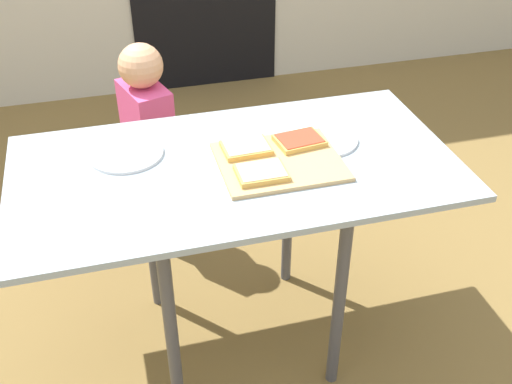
{
  "coord_description": "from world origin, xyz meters",
  "views": [
    {
      "loc": [
        -0.35,
        -1.52,
        1.75
      ],
      "look_at": [
        0.07,
        0.0,
        0.64
      ],
      "focal_mm": 43.23,
      "sensor_mm": 36.0,
      "label": 1
    }
  ],
  "objects_px": {
    "pizza_slice_far_left": "(246,148)",
    "child_left": "(149,136)",
    "dining_table": "(236,187)",
    "pizza_slice_near_left": "(261,172)",
    "plate_white_left": "(126,153)",
    "cutting_board": "(279,161)",
    "pizza_slice_far_right": "(299,140)",
    "plate_white_right": "(322,139)"
  },
  "relations": [
    {
      "from": "pizza_slice_far_right",
      "to": "pizza_slice_near_left",
      "type": "relative_size",
      "value": 1.09
    },
    {
      "from": "pizza_slice_far_right",
      "to": "pizza_slice_near_left",
      "type": "xyz_separation_m",
      "value": [
        -0.16,
        -0.15,
        0.0
      ]
    },
    {
      "from": "pizza_slice_far_left",
      "to": "pizza_slice_near_left",
      "type": "distance_m",
      "value": 0.15
    },
    {
      "from": "pizza_slice_far_left",
      "to": "plate_white_right",
      "type": "bearing_deg",
      "value": 4.33
    },
    {
      "from": "cutting_board",
      "to": "plate_white_right",
      "type": "relative_size",
      "value": 1.59
    },
    {
      "from": "dining_table",
      "to": "pizza_slice_near_left",
      "type": "relative_size",
      "value": 9.26
    },
    {
      "from": "pizza_slice_near_left",
      "to": "pizza_slice_far_right",
      "type": "bearing_deg",
      "value": 41.58
    },
    {
      "from": "plate_white_left",
      "to": "plate_white_right",
      "type": "xyz_separation_m",
      "value": [
        0.61,
        -0.07,
        0.0
      ]
    },
    {
      "from": "pizza_slice_near_left",
      "to": "plate_white_left",
      "type": "relative_size",
      "value": 0.63
    },
    {
      "from": "plate_white_left",
      "to": "child_left",
      "type": "distance_m",
      "value": 0.59
    },
    {
      "from": "cutting_board",
      "to": "plate_white_left",
      "type": "bearing_deg",
      "value": 158.96
    },
    {
      "from": "pizza_slice_near_left",
      "to": "plate_white_left",
      "type": "height_order",
      "value": "pizza_slice_near_left"
    },
    {
      "from": "pizza_slice_far_left",
      "to": "child_left",
      "type": "relative_size",
      "value": 0.16
    },
    {
      "from": "cutting_board",
      "to": "plate_white_right",
      "type": "height_order",
      "value": "cutting_board"
    },
    {
      "from": "plate_white_left",
      "to": "child_left",
      "type": "xyz_separation_m",
      "value": [
        0.11,
        0.52,
        -0.25
      ]
    },
    {
      "from": "pizza_slice_near_left",
      "to": "plate_white_left",
      "type": "xyz_separation_m",
      "value": [
        -0.37,
        0.24,
        -0.02
      ]
    },
    {
      "from": "pizza_slice_far_left",
      "to": "plate_white_right",
      "type": "relative_size",
      "value": 0.64
    },
    {
      "from": "pizza_slice_far_left",
      "to": "pizza_slice_near_left",
      "type": "relative_size",
      "value": 1.02
    },
    {
      "from": "cutting_board",
      "to": "plate_white_left",
      "type": "relative_size",
      "value": 1.59
    },
    {
      "from": "dining_table",
      "to": "child_left",
      "type": "height_order",
      "value": "child_left"
    },
    {
      "from": "dining_table",
      "to": "cutting_board",
      "type": "xyz_separation_m",
      "value": [
        0.13,
        -0.03,
        0.09
      ]
    },
    {
      "from": "pizza_slice_far_left",
      "to": "pizza_slice_far_right",
      "type": "distance_m",
      "value": 0.17
    },
    {
      "from": "pizza_slice_far_right",
      "to": "plate_white_left",
      "type": "bearing_deg",
      "value": 170.13
    },
    {
      "from": "dining_table",
      "to": "pizza_slice_near_left",
      "type": "height_order",
      "value": "pizza_slice_near_left"
    },
    {
      "from": "cutting_board",
      "to": "pizza_slice_far_right",
      "type": "distance_m",
      "value": 0.12
    },
    {
      "from": "pizza_slice_far_left",
      "to": "pizza_slice_far_right",
      "type": "bearing_deg",
      "value": -0.21
    },
    {
      "from": "dining_table",
      "to": "plate_white_left",
      "type": "height_order",
      "value": "plate_white_left"
    },
    {
      "from": "dining_table",
      "to": "pizza_slice_near_left",
      "type": "distance_m",
      "value": 0.15
    },
    {
      "from": "pizza_slice_far_left",
      "to": "child_left",
      "type": "height_order",
      "value": "child_left"
    },
    {
      "from": "pizza_slice_far_left",
      "to": "child_left",
      "type": "bearing_deg",
      "value": 111.98
    },
    {
      "from": "pizza_slice_far_right",
      "to": "plate_white_left",
      "type": "relative_size",
      "value": 0.68
    },
    {
      "from": "plate_white_left",
      "to": "child_left",
      "type": "bearing_deg",
      "value": 78.14
    },
    {
      "from": "child_left",
      "to": "plate_white_left",
      "type": "bearing_deg",
      "value": -101.86
    },
    {
      "from": "plate_white_right",
      "to": "child_left",
      "type": "distance_m",
      "value": 0.82
    },
    {
      "from": "cutting_board",
      "to": "plate_white_right",
      "type": "distance_m",
      "value": 0.2
    },
    {
      "from": "plate_white_right",
      "to": "child_left",
      "type": "relative_size",
      "value": 0.25
    },
    {
      "from": "cutting_board",
      "to": "child_left",
      "type": "height_order",
      "value": "child_left"
    },
    {
      "from": "cutting_board",
      "to": "pizza_slice_far_left",
      "type": "relative_size",
      "value": 2.47
    },
    {
      "from": "cutting_board",
      "to": "plate_white_left",
      "type": "distance_m",
      "value": 0.47
    },
    {
      "from": "pizza_slice_far_right",
      "to": "pizza_slice_near_left",
      "type": "height_order",
      "value": "same"
    },
    {
      "from": "pizza_slice_far_left",
      "to": "plate_white_left",
      "type": "bearing_deg",
      "value": 165.66
    },
    {
      "from": "cutting_board",
      "to": "pizza_slice_far_right",
      "type": "relative_size",
      "value": 2.33
    }
  ]
}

